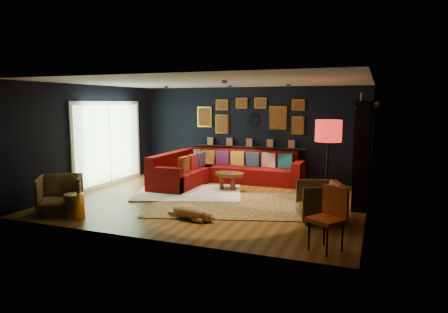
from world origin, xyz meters
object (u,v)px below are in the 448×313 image
(armchair_left, at_px, (60,192))
(armchair_right, at_px, (320,199))
(coffee_table, at_px, (229,176))
(sectional, at_px, (218,171))
(floor_lamp, at_px, (328,135))
(dog, at_px, (189,209))
(orange_chair, at_px, (330,213))
(pouf, at_px, (190,176))
(gold_stool, at_px, (74,206))

(armchair_left, relative_size, armchair_right, 1.03)
(coffee_table, xyz_separation_m, armchair_left, (-2.37, -3.16, 0.05))
(sectional, xyz_separation_m, armchair_left, (-1.77, -3.86, 0.09))
(floor_lamp, bearing_deg, armchair_left, -159.16)
(armchair_right, distance_m, dog, 2.42)
(armchair_left, relative_size, orange_chair, 0.87)
(armchair_right, bearing_deg, coffee_table, -147.09)
(floor_lamp, height_order, dog, floor_lamp)
(orange_chair, bearing_deg, dog, -161.68)
(sectional, xyz_separation_m, armchair_right, (3.06, -2.53, 0.08))
(armchair_right, height_order, orange_chair, orange_chair)
(dog, bearing_deg, floor_lamp, 44.15)
(coffee_table, xyz_separation_m, dog, (0.18, -2.61, -0.17))
(pouf, relative_size, armchair_left, 0.67)
(gold_stool, distance_m, dog, 2.18)
(armchair_left, distance_m, dog, 2.62)
(gold_stool, xyz_separation_m, orange_chair, (4.68, 0.05, 0.33))
(pouf, distance_m, orange_chair, 5.52)
(coffee_table, height_order, orange_chair, orange_chair)
(sectional, relative_size, orange_chair, 3.61)
(gold_stool, xyz_separation_m, dog, (2.05, 0.73, -0.04))
(coffee_table, distance_m, orange_chair, 4.34)
(sectional, relative_size, pouf, 6.20)
(pouf, bearing_deg, floor_lamp, -23.98)
(dog, bearing_deg, orange_chair, 0.38)
(armchair_left, bearing_deg, floor_lamp, -15.43)
(floor_lamp, distance_m, dog, 3.01)
(coffee_table, relative_size, floor_lamp, 0.50)
(floor_lamp, bearing_deg, pouf, 156.02)
(sectional, distance_m, coffee_table, 0.92)
(pouf, distance_m, armchair_right, 4.36)
(pouf, height_order, armchair_right, armchair_right)
(floor_lamp, bearing_deg, coffee_table, 152.59)
(coffee_table, bearing_deg, sectional, 130.77)
(gold_stool, bearing_deg, dog, 19.72)
(floor_lamp, bearing_deg, dog, -150.78)
(armchair_left, height_order, armchair_right, armchair_left)
(armchair_right, xyz_separation_m, dog, (-2.29, -0.77, -0.21))
(gold_stool, bearing_deg, sectional, 72.52)
(pouf, bearing_deg, gold_stool, -98.94)
(sectional, distance_m, gold_stool, 4.24)
(armchair_left, relative_size, dog, 0.76)
(coffee_table, xyz_separation_m, pouf, (-1.28, 0.39, -0.14))
(dog, bearing_deg, gold_stool, -145.35)
(sectional, relative_size, dog, 3.16)
(sectional, bearing_deg, dog, -76.79)
(sectional, distance_m, armchair_left, 4.25)
(pouf, height_order, orange_chair, orange_chair)
(armchair_left, bearing_deg, armchair_right, -20.96)
(coffee_table, xyz_separation_m, armchair_right, (2.47, -1.84, 0.04))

